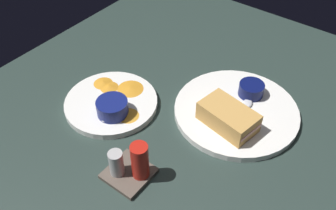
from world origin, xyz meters
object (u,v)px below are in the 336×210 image
(plate_sandwich_main, at_px, (236,111))
(sandwich_half_near, at_px, (229,116))
(condiment_caddy, at_px, (130,165))
(ramekin_light_gravy, at_px, (112,107))
(plate_chips_companion, at_px, (111,103))
(spoon_by_dark_ramekin, at_px, (247,107))
(ramekin_dark_sauce, at_px, (251,89))
(spoon_by_gravy_ramekin, at_px, (107,113))

(plate_sandwich_main, xyz_separation_m, sandwich_half_near, (-0.01, 0.06, 0.03))
(plate_sandwich_main, bearing_deg, condiment_caddy, 74.05)
(ramekin_light_gravy, bearing_deg, plate_chips_companion, -39.81)
(sandwich_half_near, bearing_deg, condiment_caddy, 68.81)
(sandwich_half_near, xyz_separation_m, spoon_by_dark_ramekin, (-0.01, -0.07, -0.02))
(ramekin_dark_sauce, distance_m, condiment_caddy, 0.37)
(plate_sandwich_main, relative_size, spoon_by_dark_ramekin, 3.05)
(plate_sandwich_main, bearing_deg, sandwich_half_near, 97.86)
(sandwich_half_near, distance_m, spoon_by_gravy_ramekin, 0.28)
(sandwich_half_near, distance_m, ramekin_dark_sauce, 0.12)
(plate_chips_companion, height_order, ramekin_light_gravy, ramekin_light_gravy)
(ramekin_light_gravy, bearing_deg, spoon_by_gravy_ramekin, 56.86)
(spoon_by_gravy_ramekin, relative_size, condiment_caddy, 0.96)
(ramekin_light_gravy, distance_m, spoon_by_gravy_ramekin, 0.02)
(plate_sandwich_main, xyz_separation_m, spoon_by_gravy_ramekin, (0.24, 0.20, 0.01))
(plate_sandwich_main, xyz_separation_m, ramekin_dark_sauce, (-0.00, -0.07, 0.03))
(ramekin_dark_sauce, bearing_deg, ramekin_light_gravy, 48.36)
(spoon_by_dark_ramekin, relative_size, plate_chips_companion, 0.43)
(ramekin_light_gravy, distance_m, condiment_caddy, 0.18)
(sandwich_half_near, distance_m, condiment_caddy, 0.25)
(sandwich_half_near, relative_size, spoon_by_dark_ramekin, 1.45)
(ramekin_dark_sauce, bearing_deg, plate_sandwich_main, 88.86)
(spoon_by_dark_ramekin, height_order, condiment_caddy, condiment_caddy)
(plate_chips_companion, distance_m, ramekin_light_gravy, 0.05)
(sandwich_half_near, height_order, spoon_by_gravy_ramekin, sandwich_half_near)
(plate_sandwich_main, height_order, spoon_by_dark_ramekin, spoon_by_dark_ramekin)
(ramekin_dark_sauce, bearing_deg, spoon_by_dark_ramekin, 108.20)
(ramekin_dark_sauce, relative_size, plate_chips_companion, 0.27)
(ramekin_dark_sauce, bearing_deg, plate_chips_companion, 40.99)
(ramekin_dark_sauce, xyz_separation_m, spoon_by_gravy_ramekin, (0.24, 0.27, -0.01))
(plate_sandwich_main, distance_m, condiment_caddy, 0.30)
(spoon_by_gravy_ramekin, xyz_separation_m, condiment_caddy, (-0.15, 0.09, 0.01))
(plate_sandwich_main, distance_m, sandwich_half_near, 0.07)
(ramekin_light_gravy, height_order, condiment_caddy, condiment_caddy)
(ramekin_dark_sauce, distance_m, spoon_by_dark_ramekin, 0.05)
(sandwich_half_near, height_order, spoon_by_dark_ramekin, sandwich_half_near)
(condiment_caddy, bearing_deg, ramekin_light_gravy, -34.97)
(plate_sandwich_main, relative_size, spoon_by_gravy_ramekin, 3.28)
(sandwich_half_near, xyz_separation_m, condiment_caddy, (0.09, 0.23, -0.01))
(sandwich_half_near, height_order, ramekin_light_gravy, sandwich_half_near)
(spoon_by_dark_ramekin, relative_size, ramekin_light_gravy, 1.31)
(sandwich_half_near, bearing_deg, plate_chips_companion, 21.26)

